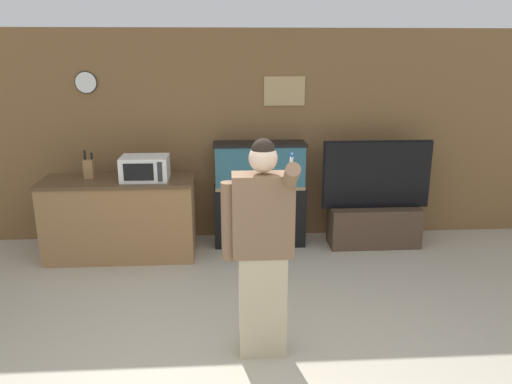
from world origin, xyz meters
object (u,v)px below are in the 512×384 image
(counter_island, at_px, (121,218))
(tv_on_stand, at_px, (374,215))
(knife_block, at_px, (89,169))
(aquarium_on_stand, at_px, (260,194))
(microwave, at_px, (145,168))
(person_standing, at_px, (262,247))

(counter_island, height_order, tv_on_stand, tv_on_stand)
(knife_block, height_order, aquarium_on_stand, aquarium_on_stand)
(microwave, height_order, aquarium_on_stand, aquarium_on_stand)
(knife_block, height_order, tv_on_stand, tv_on_stand)
(tv_on_stand, bearing_deg, microwave, -175.75)
(microwave, distance_m, knife_block, 0.66)
(counter_island, bearing_deg, knife_block, 168.90)
(counter_island, xyz_separation_m, tv_on_stand, (3.05, 0.16, -0.08))
(aquarium_on_stand, bearing_deg, knife_block, -172.99)
(knife_block, distance_m, person_standing, 2.79)
(tv_on_stand, bearing_deg, aquarium_on_stand, 174.15)
(counter_island, distance_m, aquarium_on_stand, 1.67)
(person_standing, bearing_deg, counter_island, 126.03)
(microwave, xyz_separation_m, knife_block, (-0.65, 0.11, -0.02))
(microwave, bearing_deg, tv_on_stand, 4.25)
(counter_island, bearing_deg, tv_on_stand, 3.03)
(counter_island, relative_size, aquarium_on_stand, 1.35)
(microwave, bearing_deg, knife_block, 170.76)
(aquarium_on_stand, bearing_deg, counter_island, -169.43)
(counter_island, distance_m, person_standing, 2.57)
(microwave, distance_m, person_standing, 2.33)
(microwave, height_order, knife_block, knife_block)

